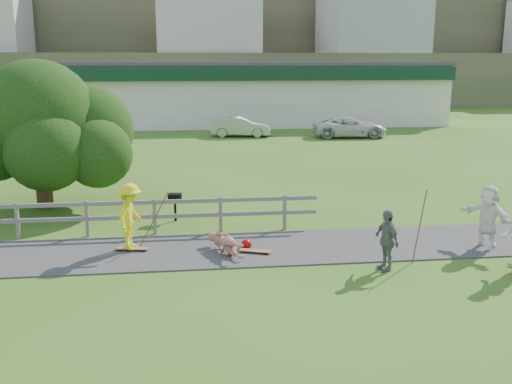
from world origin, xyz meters
TOP-DOWN VIEW (x-y plane):
  - ground at (0.00, 0.00)m, footprint 260.00×260.00m
  - path at (0.00, 1.50)m, footprint 34.00×3.00m
  - fence at (-4.62, 3.30)m, footprint 15.05×0.10m
  - strip_mall at (4.00, 34.94)m, footprint 32.50×10.75m
  - hillside at (0.00, 91.31)m, footprint 220.00×67.00m
  - skater_rider at (-2.55, 1.68)m, footprint 0.99×1.33m
  - skater_fallen at (0.01, 1.18)m, footprint 1.69×1.03m
  - spectator_b at (3.93, -0.49)m, footprint 0.59×0.98m
  - spectator_d at (7.30, 0.78)m, footprint 1.16×1.77m
  - car_silver at (2.76, 25.83)m, footprint 4.30×1.99m
  - car_white at (10.23, 24.56)m, footprint 5.18×2.62m
  - tree at (-6.07, 6.97)m, footprint 6.59×6.59m
  - bbq at (-1.41, 4.69)m, footprint 0.46×0.37m
  - longboard_rider at (-2.55, 1.68)m, footprint 0.93×0.38m
  - longboard_fallen at (0.81, 1.08)m, footprint 0.90×0.51m
  - helmet at (0.61, 1.53)m, footprint 0.29×0.29m
  - pole_rider at (-1.95, 2.08)m, footprint 0.03×0.03m
  - pole_spec_left at (4.95, -0.10)m, footprint 0.03×0.03m

SIDE VIEW (x-z plane):
  - ground at x=0.00m, z-range 0.00..0.00m
  - path at x=0.00m, z-range 0.00..0.04m
  - longboard_fallen at x=0.81m, z-range 0.00..0.10m
  - longboard_rider at x=-2.55m, z-range 0.00..0.10m
  - helmet at x=0.61m, z-range 0.00..0.29m
  - skater_fallen at x=0.01m, z-range 0.00..0.61m
  - bbq at x=-1.41m, z-range 0.00..0.92m
  - car_silver at x=2.76m, z-range 0.00..1.36m
  - car_white at x=10.23m, z-range 0.00..1.40m
  - fence at x=-4.62m, z-range 0.17..1.27m
  - spectator_b at x=3.93m, z-range 0.00..1.56m
  - pole_rider at x=-1.95m, z-range 0.00..1.78m
  - spectator_d at x=7.30m, z-range 0.00..1.83m
  - skater_rider at x=-2.55m, z-range 0.00..1.83m
  - pole_spec_left at x=4.95m, z-range 0.00..1.97m
  - tree at x=-6.07m, z-range 0.00..4.63m
  - strip_mall at x=4.00m, z-range 0.03..5.13m
  - hillside at x=0.00m, z-range -9.34..38.16m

